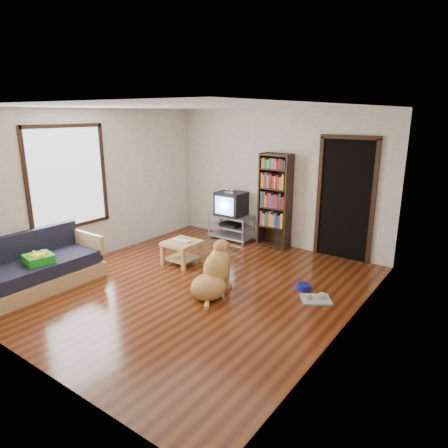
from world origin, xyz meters
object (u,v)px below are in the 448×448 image
Objects in this scene: crt_tv at (232,203)px; dog at (214,275)px; sofa at (38,270)px; coffee_table at (182,248)px; laptop at (181,241)px; dog_bowl at (304,286)px; grey_rag at (316,300)px; tv_stand at (231,226)px; green_cushion at (39,259)px; bookshelf at (275,196)px.

crt_tv is 2.70m from dog.
sofa is at bearing -104.93° from crt_tv.
coffee_table is 1.33m from dog.
coffee_table is (1.10, 1.97, 0.02)m from sofa.
dog_bowl is at bearing 10.17° from laptop.
crt_tv is 0.62× the size of dog.
coffee_table reaches higher than grey_rag.
crt_tv reaches higher than tv_stand.
green_cushion is 0.20× the size of bookshelf.
crt_tv reaches higher than dog.
tv_stand is 0.96× the size of dog.
green_cushion is 0.41× the size of tv_stand.
sofa is (-3.26, -2.23, 0.22)m from dog_bowl.
crt_tv is (0.00, 0.02, 0.47)m from tv_stand.
tv_stand is 0.50× the size of sofa.
coffee_table is (0.98, 2.00, -0.20)m from green_cushion.
coffee_table is (0.13, -1.67, 0.01)m from tv_stand.
tv_stand is at bearing -90.00° from crt_tv.
coffee_table is at bearing -179.74° from grey_rag.
green_cushion is 3.77m from tv_stand.
dog reaches higher than grey_rag.
dog_bowl is 0.40× the size of coffee_table.
dog_bowl is 0.12× the size of bookshelf.
tv_stand is (-2.58, 1.65, 0.25)m from grey_rag.
bookshelf is at bearing 5.63° from tv_stand.
laptop is 1.75m from crt_tv.
sofa is at bearing -145.64° from dog_bowl.
crt_tv is at bearing 148.02° from dog_bowl.
dog is at bearing -60.86° from crt_tv.
tv_stand is 2.64m from dog.
dog_bowl is 3.95m from sofa.
dog_bowl is 1.36m from dog.
crt_tv is at bearing 94.33° from coffee_table.
grey_rag is at bearing -32.97° from crt_tv.
crt_tv reaches higher than laptop.
dog_bowl is 2.19m from coffee_table.
dog is (1.17, -0.63, 0.01)m from coffee_table.
tv_stand is at bearing 147.38° from grey_rag.
dog is at bearing -81.81° from bookshelf.
sofa is at bearing 173.52° from green_cushion.
crt_tv reaches higher than grey_rag.
laptop is at bearing 74.40° from green_cushion.
sofa is 1.92× the size of dog.
sofa is at bearing -105.02° from tv_stand.
sofa is (-0.97, -3.65, -0.48)m from crt_tv.
sofa reaches higher than laptop.
bookshelf is 1.92× the size of dog.
tv_stand is 0.47m from crt_tv.
dog reaches higher than coffee_table.
green_cushion is 3.80m from crt_tv.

